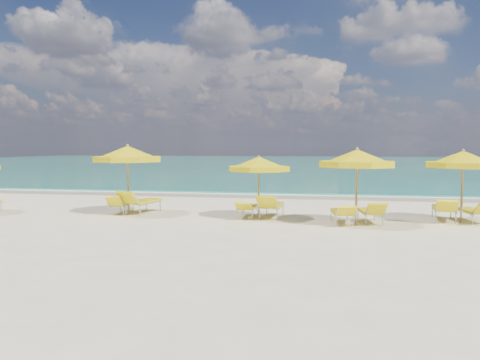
# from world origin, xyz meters

# --- Properties ---
(ground_plane) EXTENTS (120.00, 120.00, 0.00)m
(ground_plane) POSITION_xyz_m (0.00, 0.00, 0.00)
(ground_plane) COLOR beige
(ocean) EXTENTS (120.00, 80.00, 0.30)m
(ocean) POSITION_xyz_m (0.00, 48.00, 0.00)
(ocean) COLOR #167B61
(ocean) RESTS_ON ground
(wet_sand_band) EXTENTS (120.00, 2.60, 0.01)m
(wet_sand_band) POSITION_xyz_m (0.00, 7.40, 0.00)
(wet_sand_band) COLOR tan
(wet_sand_band) RESTS_ON ground
(foam_line) EXTENTS (120.00, 1.20, 0.03)m
(foam_line) POSITION_xyz_m (0.00, 8.20, 0.00)
(foam_line) COLOR white
(foam_line) RESTS_ON ground
(whitecap_near) EXTENTS (14.00, 0.36, 0.05)m
(whitecap_near) POSITION_xyz_m (-6.00, 17.00, 0.00)
(whitecap_near) COLOR white
(whitecap_near) RESTS_ON ground
(whitecap_far) EXTENTS (18.00, 0.30, 0.05)m
(whitecap_far) POSITION_xyz_m (8.00, 24.00, 0.00)
(whitecap_far) COLOR white
(whitecap_far) RESTS_ON ground
(umbrella_3) EXTENTS (2.61, 2.61, 2.51)m
(umbrella_3) POSITION_xyz_m (-3.85, 0.36, 2.14)
(umbrella_3) COLOR #9C834E
(umbrella_3) RESTS_ON ground
(umbrella_4) EXTENTS (2.36, 2.36, 2.14)m
(umbrella_4) POSITION_xyz_m (0.87, 0.19, 1.82)
(umbrella_4) COLOR #9C834E
(umbrella_4) RESTS_ON ground
(umbrella_5) EXTENTS (2.93, 2.93, 2.40)m
(umbrella_5) POSITION_xyz_m (4.00, -0.57, 2.05)
(umbrella_5) COLOR #9C834E
(umbrella_5) RESTS_ON ground
(umbrella_6) EXTENTS (2.58, 2.58, 2.35)m
(umbrella_6) POSITION_xyz_m (7.33, 0.47, 2.00)
(umbrella_6) COLOR #9C834E
(umbrella_6) RESTS_ON ground
(lounger_3_left) EXTENTS (0.69, 1.65, 0.75)m
(lounger_3_left) POSITION_xyz_m (-4.23, 0.60, 0.20)
(lounger_3_left) COLOR #A5A8AD
(lounger_3_left) RESTS_ON ground
(lounger_3_right) EXTENTS (1.06, 2.08, 0.92)m
(lounger_3_right) POSITION_xyz_m (-3.49, 0.80, 0.25)
(lounger_3_right) COLOR #A5A8AD
(lounger_3_right) RESTS_ON ground
(lounger_4_left) EXTENTS (0.58, 1.71, 0.67)m
(lounger_4_left) POSITION_xyz_m (0.44, 0.46, 0.20)
(lounger_4_left) COLOR #A5A8AD
(lounger_4_left) RESTS_ON ground
(lounger_4_right) EXTENTS (0.78, 2.02, 0.88)m
(lounger_4_right) POSITION_xyz_m (1.26, 0.58, 0.24)
(lounger_4_right) COLOR #A5A8AD
(lounger_4_right) RESTS_ON ground
(lounger_5_left) EXTENTS (0.78, 1.82, 0.72)m
(lounger_5_left) POSITION_xyz_m (3.60, -0.37, 0.21)
(lounger_5_left) COLOR #A5A8AD
(lounger_5_left) RESTS_ON ground
(lounger_5_right) EXTENTS (0.79, 1.80, 0.79)m
(lounger_5_right) POSITION_xyz_m (4.49, -0.04, 0.22)
(lounger_5_right) COLOR #A5A8AD
(lounger_5_right) RESTS_ON ground
(lounger_6_left) EXTENTS (0.91, 2.03, 0.84)m
(lounger_6_left) POSITION_xyz_m (6.91, 0.87, 0.24)
(lounger_6_left) COLOR #A5A8AD
(lounger_6_left) RESTS_ON ground
(lounger_6_right) EXTENTS (0.87, 1.81, 0.78)m
(lounger_6_right) POSITION_xyz_m (7.74, 0.73, 0.21)
(lounger_6_right) COLOR #A5A8AD
(lounger_6_right) RESTS_ON ground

